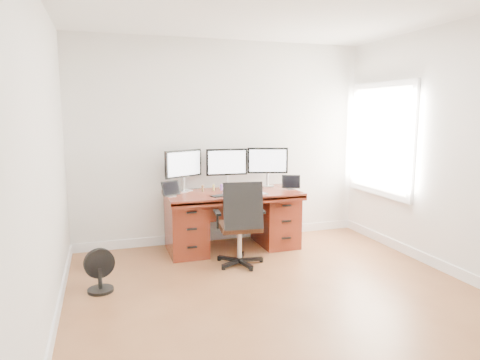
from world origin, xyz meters
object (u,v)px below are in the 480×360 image
object	(u,v)px
desk	(232,218)
keyboard	(235,194)
monitor_center	(227,163)
floor_fan	(100,271)
office_chair	(240,238)

from	to	relation	value
desk	keyboard	distance (m)	0.41
monitor_center	keyboard	bearing A→B (deg)	-89.37
desk	floor_fan	distance (m)	1.89
floor_fan	monitor_center	size ratio (longest dim) A/B	0.79
monitor_center	keyboard	size ratio (longest dim) A/B	1.80
office_chair	floor_fan	distance (m)	1.57
office_chair	keyboard	size ratio (longest dim) A/B	3.28
desk	floor_fan	size ratio (longest dim) A/B	3.92
office_chair	monitor_center	xyz separation A→B (m)	(0.10, 0.89, 0.76)
desk	floor_fan	world-z (taller)	desk
floor_fan	keyboard	xyz separation A→B (m)	(1.62, 0.71, 0.55)
office_chair	keyboard	bearing A→B (deg)	86.14
keyboard	floor_fan	bearing A→B (deg)	-142.88
floor_fan	desk	bearing A→B (deg)	18.94
office_chair	keyboard	distance (m)	0.62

